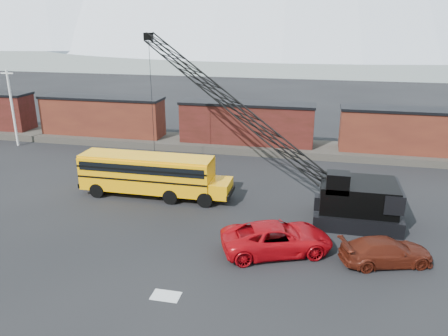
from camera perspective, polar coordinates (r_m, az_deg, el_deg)
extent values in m
plane|color=black|center=(25.62, -5.60, -11.11)|extent=(160.00, 160.00, 0.00)
cube|color=silver|center=(361.11, 11.98, 18.33)|extent=(800.00, 80.00, 24.00)
cube|color=#464139|center=(45.36, 2.92, 2.94)|extent=(120.00, 5.00, 0.70)
cube|color=black|center=(56.69, -26.09, 4.94)|extent=(2.20, 2.40, 0.60)
cube|color=#471C14|center=(49.90, -15.58, 6.52)|extent=(13.50, 2.90, 4.00)
cube|color=black|center=(49.53, -15.78, 8.83)|extent=(13.70, 3.10, 0.25)
cube|color=black|center=(52.34, -19.50, 4.77)|extent=(2.20, 2.40, 0.60)
cube|color=black|center=(48.48, -10.99, 4.45)|extent=(2.20, 2.40, 0.60)
cube|color=#4F1816|center=(44.77, 2.97, 5.83)|extent=(13.50, 2.90, 4.00)
cube|color=black|center=(44.36, 3.01, 8.41)|extent=(13.70, 3.10, 0.25)
cube|color=black|center=(46.04, -2.24, 4.03)|extent=(2.20, 2.40, 0.60)
cube|color=black|center=(44.71, 8.26, 3.39)|extent=(2.20, 2.40, 0.60)
cube|color=#471C14|center=(45.06, 23.52, 4.37)|extent=(13.50, 2.90, 4.00)
cube|color=black|center=(44.65, 23.86, 6.91)|extent=(13.70, 3.10, 0.25)
cube|color=black|center=(44.85, 17.98, 2.70)|extent=(2.20, 2.40, 0.60)
cylinder|color=silver|center=(50.72, -25.90, 7.02)|extent=(0.24, 0.24, 8.00)
cube|color=silver|center=(50.22, -26.49, 11.02)|extent=(1.40, 0.12, 0.12)
cube|color=silver|center=(22.29, -7.60, -16.21)|extent=(1.40, 0.90, 0.02)
cube|color=#F8A205|center=(33.27, -10.04, -0.69)|extent=(10.00, 2.50, 2.50)
cube|color=#F8A205|center=(31.87, -0.60, -2.61)|extent=(1.60, 2.30, 1.10)
cube|color=#F8A205|center=(32.87, -10.17, 1.45)|extent=(10.00, 2.30, 0.18)
cube|color=black|center=(31.95, -10.96, -0.24)|extent=(9.60, 0.05, 0.65)
cube|color=black|center=(34.15, -9.32, 1.11)|extent=(9.60, 0.05, 0.65)
cube|color=black|center=(31.82, 0.90, -3.24)|extent=(0.15, 2.45, 0.35)
cube|color=black|center=(35.78, -17.46, -1.59)|extent=(0.15, 2.50, 0.35)
cylinder|color=black|center=(34.24, -16.24, -2.83)|extent=(1.10, 0.35, 1.10)
cylinder|color=black|center=(36.13, -14.54, -1.54)|extent=(1.10, 0.35, 1.10)
cylinder|color=black|center=(31.96, -7.03, -3.76)|extent=(1.10, 0.35, 1.10)
cylinder|color=black|center=(33.97, -5.75, -2.32)|extent=(1.10, 0.35, 1.10)
cylinder|color=black|center=(31.23, -2.51, -4.19)|extent=(1.10, 0.35, 1.10)
cylinder|color=black|center=(33.29, -1.49, -2.68)|extent=(1.10, 0.35, 1.10)
imported|color=#B30810|center=(25.49, 6.92, -9.07)|extent=(7.00, 5.09, 1.77)
imported|color=#4E190E|center=(25.86, 20.42, -10.17)|extent=(5.42, 3.51, 1.46)
cube|color=black|center=(28.91, 17.03, -7.14)|extent=(5.50, 1.00, 1.00)
cube|color=black|center=(31.82, 16.66, -4.66)|extent=(5.50, 1.00, 1.00)
cube|color=black|center=(29.82, 17.09, -3.39)|extent=(4.80, 3.60, 1.80)
cube|color=black|center=(30.00, 20.93, -3.27)|extent=(1.20, 3.80, 1.20)
cube|color=black|center=(28.17, 14.65, -1.84)|extent=(1.40, 1.20, 1.30)
cube|color=black|center=(27.66, 14.68, -2.24)|extent=(1.20, 0.06, 0.90)
cube|color=black|center=(37.67, -9.84, 16.58)|extent=(0.70, 0.50, 0.60)
cylinder|color=black|center=(38.30, -9.37, 8.00)|extent=(0.04, 0.04, 11.14)
cube|color=black|center=(39.64, -8.96, 0.36)|extent=(0.25, 0.25, 0.50)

